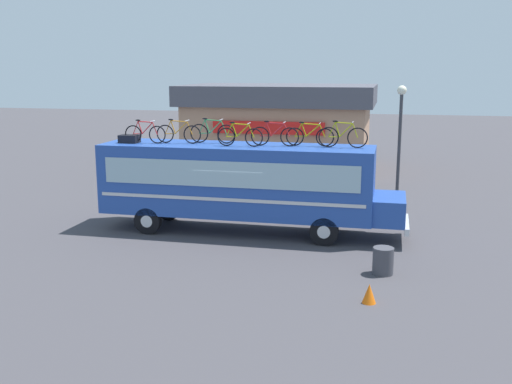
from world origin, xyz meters
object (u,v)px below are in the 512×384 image
object	(u,v)px
rooftop_bicycle_3	(213,133)
rooftop_bicycle_6	(310,136)
rooftop_bicycle_5	(275,135)
luggage_bag_1	(129,139)
rooftop_bicycle_2	(178,133)
rooftop_bicycle_7	(343,136)
bus	(242,181)
street_lamp	(400,129)
rooftop_bicycle_1	(145,133)
trash_bin	(383,261)
rooftop_bicycle_4	(240,136)
traffic_cone	(369,294)

from	to	relation	value
rooftop_bicycle_3	rooftop_bicycle_6	size ratio (longest dim) A/B	1.01
rooftop_bicycle_5	luggage_bag_1	bearing A→B (deg)	-176.81
rooftop_bicycle_2	rooftop_bicycle_7	size ratio (longest dim) A/B	1.01
luggage_bag_1	rooftop_bicycle_3	size ratio (longest dim) A/B	0.40
bus	street_lamp	size ratio (longest dim) A/B	2.12
rooftop_bicycle_3	rooftop_bicycle_5	xyz separation A→B (m)	(2.42, -0.29, -0.01)
rooftop_bicycle_1	rooftop_bicycle_5	distance (m)	4.88
trash_bin	rooftop_bicycle_4	bearing A→B (deg)	147.79
rooftop_bicycle_6	trash_bin	size ratio (longest dim) A/B	2.14
rooftop_bicycle_1	rooftop_bicycle_3	bearing A→B (deg)	13.34
rooftop_bicycle_1	trash_bin	bearing A→B (deg)	-20.89
luggage_bag_1	rooftop_bicycle_3	world-z (taller)	rooftop_bicycle_3
rooftop_bicycle_4	rooftop_bicycle_6	bearing A→B (deg)	15.19
rooftop_bicycle_1	luggage_bag_1	bearing A→B (deg)	-178.23
luggage_bag_1	rooftop_bicycle_5	size ratio (longest dim) A/B	0.40
bus	rooftop_bicycle_7	distance (m)	4.05
rooftop_bicycle_1	rooftop_bicycle_7	xyz separation A→B (m)	(7.31, 0.37, 0.03)
luggage_bag_1	rooftop_bicycle_3	bearing A→B (deg)	11.03
rooftop_bicycle_2	rooftop_bicycle_6	distance (m)	4.89
bus	luggage_bag_1	bearing A→B (deg)	-176.78
rooftop_bicycle_4	street_lamp	size ratio (longest dim) A/B	0.32
luggage_bag_1	rooftop_bicycle_5	distance (m)	5.52
rooftop_bicycle_1	rooftop_bicycle_3	world-z (taller)	rooftop_bicycle_3
luggage_bag_1	street_lamp	distance (m)	11.14
traffic_cone	rooftop_bicycle_2	bearing A→B (deg)	140.77
luggage_bag_1	rooftop_bicycle_5	xyz separation A→B (m)	(5.50, 0.31, 0.23)
rooftop_bicycle_3	rooftop_bicycle_7	xyz separation A→B (m)	(4.85, -0.21, 0.01)
rooftop_bicycle_6	rooftop_bicycle_7	world-z (taller)	rooftop_bicycle_7
luggage_bag_1	rooftop_bicycle_4	distance (m)	4.32
luggage_bag_1	street_lamp	size ratio (longest dim) A/B	0.13
bus	street_lamp	bearing A→B (deg)	40.28
rooftop_bicycle_3	rooftop_bicycle_4	bearing A→B (deg)	-29.36
rooftop_bicycle_4	rooftop_bicycle_7	size ratio (longest dim) A/B	0.97
bus	rooftop_bicycle_7	xyz separation A→B (m)	(3.66, 0.15, 1.73)
luggage_bag_1	rooftop_bicycle_2	world-z (taller)	rooftop_bicycle_2
rooftop_bicycle_1	trash_bin	world-z (taller)	rooftop_bicycle_1
luggage_bag_1	rooftop_bicycle_1	distance (m)	0.67
rooftop_bicycle_5	street_lamp	size ratio (longest dim) A/B	0.33
trash_bin	bus	bearing A→B (deg)	145.43
street_lamp	rooftop_bicycle_3	bearing A→B (deg)	-147.10
luggage_bag_1	traffic_cone	size ratio (longest dim) A/B	1.36
luggage_bag_1	trash_bin	world-z (taller)	luggage_bag_1
rooftop_bicycle_2	rooftop_bicycle_4	distance (m)	2.48
bus	traffic_cone	bearing A→B (deg)	-50.42
rooftop_bicycle_1	traffic_cone	world-z (taller)	rooftop_bicycle_1
bus	rooftop_bicycle_6	xyz separation A→B (m)	(2.46, 0.33, 1.70)
luggage_bag_1	rooftop_bicycle_2	xyz separation A→B (m)	(1.86, 0.27, 0.23)
traffic_cone	street_lamp	distance (m)	11.28
rooftop_bicycle_4	trash_bin	world-z (taller)	rooftop_bicycle_4
rooftop_bicycle_4	rooftop_bicycle_1	bearing A→B (deg)	178.29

